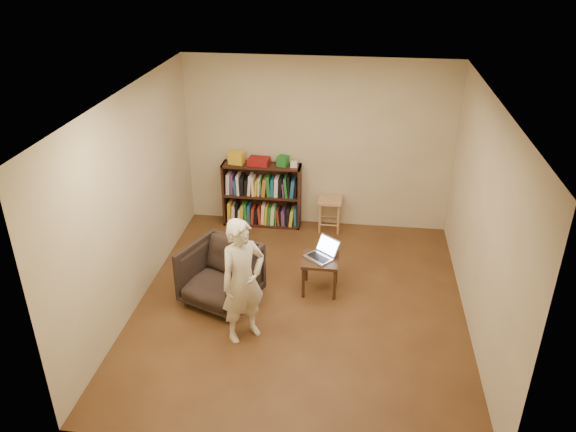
# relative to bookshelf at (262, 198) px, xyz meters

# --- Properties ---
(floor) EXTENTS (4.50, 4.50, 0.00)m
(floor) POSITION_rel_bookshelf_xyz_m (0.83, -2.09, -0.44)
(floor) COLOR #492B17
(floor) RESTS_ON ground
(ceiling) EXTENTS (4.50, 4.50, 0.00)m
(ceiling) POSITION_rel_bookshelf_xyz_m (0.83, -2.09, 2.16)
(ceiling) COLOR silver
(ceiling) RESTS_ON wall_back
(wall_back) EXTENTS (4.00, 0.00, 4.00)m
(wall_back) POSITION_rel_bookshelf_xyz_m (0.83, 0.16, 0.86)
(wall_back) COLOR beige
(wall_back) RESTS_ON floor
(wall_left) EXTENTS (0.00, 4.50, 4.50)m
(wall_left) POSITION_rel_bookshelf_xyz_m (-1.17, -2.09, 0.86)
(wall_left) COLOR beige
(wall_left) RESTS_ON floor
(wall_right) EXTENTS (0.00, 4.50, 4.50)m
(wall_right) POSITION_rel_bookshelf_xyz_m (2.83, -2.09, 0.86)
(wall_right) COLOR beige
(wall_right) RESTS_ON floor
(bookshelf) EXTENTS (1.20, 0.30, 1.00)m
(bookshelf) POSITION_rel_bookshelf_xyz_m (0.00, 0.00, 0.00)
(bookshelf) COLOR black
(bookshelf) RESTS_ON floor
(box_yellow) EXTENTS (0.25, 0.20, 0.18)m
(box_yellow) POSITION_rel_bookshelf_xyz_m (-0.38, -0.01, 0.65)
(box_yellow) COLOR yellow
(box_yellow) RESTS_ON bookshelf
(red_cloth) EXTENTS (0.33, 0.26, 0.10)m
(red_cloth) POSITION_rel_bookshelf_xyz_m (-0.04, -0.01, 0.61)
(red_cloth) COLOR maroon
(red_cloth) RESTS_ON bookshelf
(box_green) EXTENTS (0.18, 0.18, 0.15)m
(box_green) POSITION_rel_bookshelf_xyz_m (0.33, 0.00, 0.63)
(box_green) COLOR #1F752B
(box_green) RESTS_ON bookshelf
(box_white) EXTENTS (0.11, 0.11, 0.08)m
(box_white) POSITION_rel_bookshelf_xyz_m (0.50, -0.03, 0.60)
(box_white) COLOR white
(box_white) RESTS_ON bookshelf
(stool) EXTENTS (0.36, 0.36, 0.52)m
(stool) POSITION_rel_bookshelf_xyz_m (1.06, -0.06, -0.02)
(stool) COLOR tan
(stool) RESTS_ON floor
(armchair) EXTENTS (1.06, 1.07, 0.76)m
(armchair) POSITION_rel_bookshelf_xyz_m (-0.15, -2.13, -0.06)
(armchair) COLOR #2B241D
(armchair) RESTS_ON floor
(side_table) EXTENTS (0.45, 0.45, 0.46)m
(side_table) POSITION_rel_bookshelf_xyz_m (1.05, -1.73, -0.06)
(side_table) COLOR black
(side_table) RESTS_ON floor
(laptop) EXTENTS (0.48, 0.48, 0.22)m
(laptop) POSITION_rel_bookshelf_xyz_m (1.06, -1.67, 0.08)
(laptop) COLOR #B0AFB4
(laptop) RESTS_ON side_table
(person) EXTENTS (0.63, 0.62, 1.47)m
(person) POSITION_rel_bookshelf_xyz_m (0.27, -2.76, 0.30)
(person) COLOR beige
(person) RESTS_ON floor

